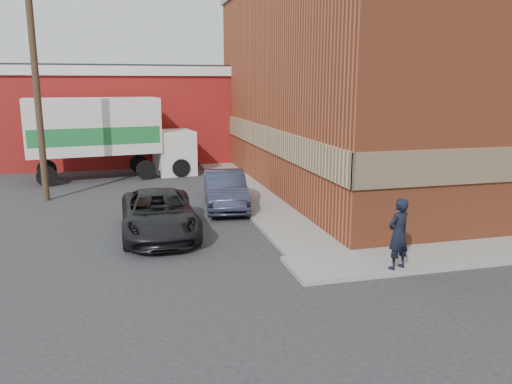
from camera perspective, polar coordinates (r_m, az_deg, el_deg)
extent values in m
plane|color=#28282B|center=(13.42, 4.84, -7.63)|extent=(90.00, 90.00, 0.00)
cube|color=#9C4528|center=(24.47, 17.27, 11.56)|extent=(14.00, 18.00, 9.00)
cube|color=tan|center=(21.77, 0.79, 6.29)|extent=(0.08, 18.16, 1.00)
cube|color=gray|center=(21.91, -1.40, 0.39)|extent=(1.80, 18.00, 0.12)
cube|color=maroon|center=(32.02, -17.75, 7.96)|extent=(16.00, 8.00, 5.00)
cube|color=silver|center=(31.96, -18.08, 12.88)|extent=(16.30, 8.30, 0.50)
cube|color=black|center=(31.97, -18.11, 13.42)|extent=(16.00, 8.00, 0.10)
cylinder|color=#473523|center=(21.16, -23.81, 11.07)|extent=(0.26, 0.26, 9.00)
imported|color=black|center=(12.58, 15.96, -4.62)|extent=(0.74, 0.61, 1.76)
imported|color=#313651|center=(18.66, -3.55, 0.25)|extent=(1.89, 4.31, 1.38)
imported|color=black|center=(15.60, -11.04, -2.42)|extent=(2.22, 4.78, 1.33)
cube|color=white|center=(25.38, -18.11, 7.19)|extent=(6.38, 3.27, 2.64)
cube|color=#20783A|center=(24.19, -17.80, 6.03)|extent=(5.84, 0.85, 0.81)
cube|color=white|center=(26.14, -9.19, 4.51)|extent=(2.13, 2.47, 2.24)
cylinder|color=black|center=(24.56, -22.78, 1.66)|extent=(0.95, 0.43, 0.91)
cylinder|color=black|center=(26.56, -22.79, 2.39)|extent=(0.95, 0.43, 0.91)
cylinder|color=black|center=(24.91, -12.46, 2.47)|extent=(0.95, 0.43, 0.91)
cylinder|color=black|center=(26.89, -13.24, 3.13)|extent=(0.95, 0.43, 0.91)
cylinder|color=black|center=(25.26, -8.60, 2.75)|extent=(0.95, 0.43, 0.91)
cylinder|color=black|center=(27.22, -9.64, 3.39)|extent=(0.95, 0.43, 0.91)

